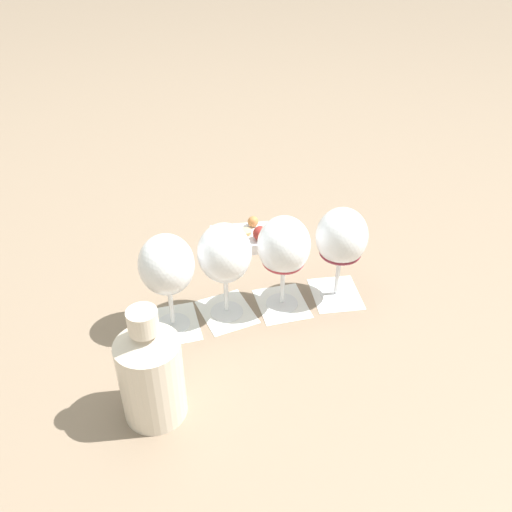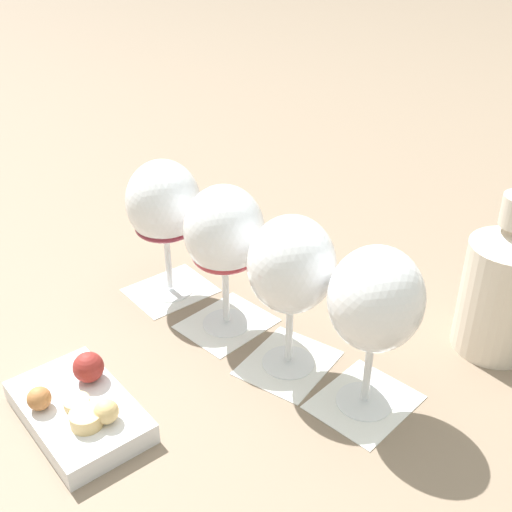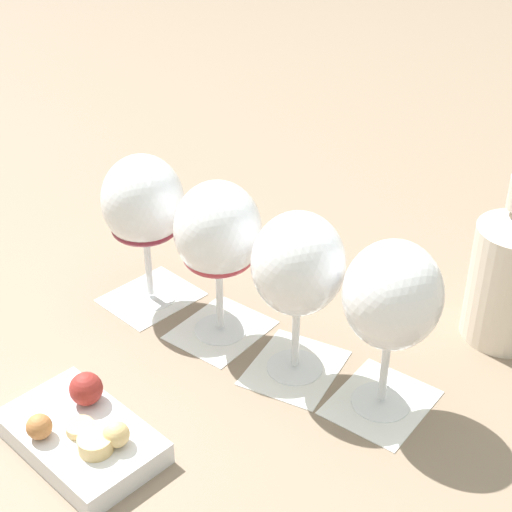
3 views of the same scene
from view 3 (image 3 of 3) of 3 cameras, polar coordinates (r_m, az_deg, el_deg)
name	(u,v)px [view 3 (image 3 of 3)]	position (r m, az deg, el deg)	size (l,w,h in m)	color
ground_plane	(257,348)	(0.92, 0.04, -6.69)	(8.00, 8.00, 0.00)	#7F6B56
tasting_card_0	(381,402)	(0.86, 9.06, -10.46)	(0.14, 0.15, 0.00)	white
tasting_card_1	(295,368)	(0.90, 2.83, -8.11)	(0.13, 0.14, 0.00)	white
tasting_card_2	(221,330)	(0.95, -2.58, -5.38)	(0.14, 0.15, 0.00)	white
tasting_card_3	(151,297)	(1.01, -7.64, -2.98)	(0.15, 0.15, 0.00)	white
wine_glass_0	(392,302)	(0.78, 9.86, -3.30)	(0.10, 0.10, 0.20)	white
wine_glass_1	(298,270)	(0.82, 3.07, -1.04)	(0.10, 0.10, 0.20)	white
wine_glass_2	(218,236)	(0.88, -2.79, 1.47)	(0.10, 0.10, 0.20)	white
wine_glass_3	(143,206)	(0.95, -8.20, 3.59)	(0.10, 0.10, 0.20)	white
snack_dish	(82,433)	(0.81, -12.56, -12.46)	(0.19, 0.19, 0.06)	silver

